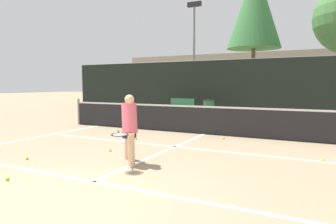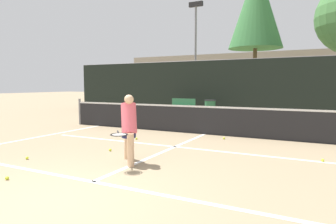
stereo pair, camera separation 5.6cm
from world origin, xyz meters
The scene contains 20 objects.
ground_plane centered at (0.00, 0.00, 0.00)m, with size 100.00×100.00×0.00m, color #937F60.
court_baseline_near centered at (0.00, 0.99, 0.00)m, with size 11.00×0.10×0.01m, color white.
court_service_line centered at (0.00, 4.23, 0.00)m, with size 8.25×0.10×0.01m, color white.
court_center_mark centered at (0.00, 3.75, 0.00)m, with size 0.10×5.52×0.01m, color white.
court_sideline_left centered at (-4.51, 3.75, 0.00)m, with size 0.10×6.52×0.01m, color white.
net centered at (0.00, 6.52, 0.51)m, with size 11.09×0.09×1.07m.
fence_back centered at (0.00, 13.87, 1.53)m, with size 24.00×0.06×3.08m.
player_practicing centered at (-0.14, 2.28, 0.78)m, with size 0.73×1.17×1.46m.
tennis_ball_scattered_0 centered at (3.50, 4.28, 0.03)m, with size 0.07×0.07×0.07m, color #D1E033.
tennis_ball_scattered_2 centered at (-1.40, 0.40, 0.03)m, with size 0.07×0.07×0.07m, color #D1E033.
tennis_ball_scattered_3 centered at (-2.34, 1.52, 0.03)m, with size 0.07×0.07×0.07m, color #D1E033.
tennis_ball_scattered_4 centered at (-1.21, 3.02, 0.03)m, with size 0.07×0.07×0.07m, color #D1E033.
tennis_ball_scattered_5 centered at (-1.49, 4.64, 0.03)m, with size 0.07×0.07×0.07m, color #D1E033.
tennis_ball_scattered_6 centered at (0.84, 5.90, 0.03)m, with size 0.07×0.07×0.07m, color #D1E033.
courtside_bench centered at (-3.55, 12.61, 0.46)m, with size 1.44×0.40×0.86m.
trash_bin centered at (-1.95, 12.69, 0.41)m, with size 0.62×0.62×0.82m.
parked_car centered at (3.95, 16.23, 0.59)m, with size 1.71×4.57×1.39m.
floodlight_mast centered at (-5.37, 19.04, 5.10)m, with size 1.10×0.24×7.95m.
tree_west centered at (-0.93, 19.40, 7.17)m, with size 3.81×3.81×10.16m.
building_far centered at (0.00, 30.70, 2.53)m, with size 36.00×2.40×5.06m, color gray.
Camera 2 is at (3.40, -2.85, 1.65)m, focal length 32.00 mm.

